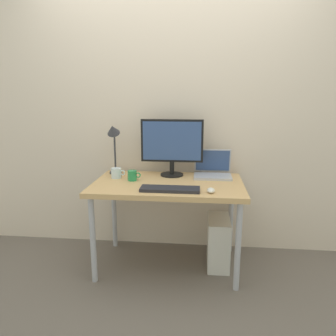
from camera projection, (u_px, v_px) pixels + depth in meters
ground_plane at (168, 265)px, 2.77m from camera, size 6.00×6.00×0.00m
back_wall at (173, 109)px, 2.89m from camera, size 4.40×0.04×2.60m
desk at (168, 191)px, 2.62m from camera, size 1.21×0.73×0.73m
monitor at (172, 144)px, 2.77m from camera, size 0.54×0.20×0.49m
laptop at (213, 170)px, 2.80m from camera, size 0.32×0.26×0.23m
desk_lamp at (113, 137)px, 2.81m from camera, size 0.11×0.16×0.46m
keyboard at (170, 189)px, 2.38m from camera, size 0.44×0.14×0.02m
mouse at (211, 190)px, 2.33m from camera, size 0.06×0.09×0.03m
coffee_mug at (132, 175)px, 2.66m from camera, size 0.11×0.07×0.09m
glass_cup at (116, 173)px, 2.74m from camera, size 0.12×0.09×0.09m
computer_tower at (218, 242)px, 2.73m from camera, size 0.18×0.36×0.42m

